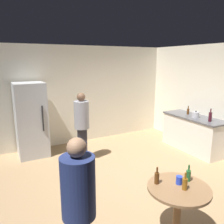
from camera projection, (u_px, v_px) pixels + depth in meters
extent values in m
cube|color=#9E7C56|center=(131.00, 183.00, 4.47)|extent=(5.20, 5.20, 0.10)
cube|color=silver|center=(82.00, 95.00, 6.42)|extent=(5.32, 0.06, 2.70)
cube|color=silver|center=(31.00, 120.00, 5.48)|extent=(0.70, 0.65, 1.80)
cube|color=#262628|center=(43.00, 119.00, 5.26)|extent=(0.03, 0.03, 0.60)
cube|color=beige|center=(193.00, 134.00, 5.93)|extent=(0.60, 1.63, 0.86)
cube|color=#4C4C51|center=(194.00, 117.00, 5.83)|extent=(0.64, 1.67, 0.04)
cylinder|color=#B2B2B7|center=(196.00, 115.00, 5.71)|extent=(0.17, 0.17, 0.14)
sphere|color=black|center=(196.00, 111.00, 5.69)|extent=(0.04, 0.04, 0.04)
cone|color=#B2B2B7|center=(199.00, 114.00, 5.76)|extent=(0.09, 0.04, 0.06)
cylinder|color=#3F141E|center=(210.00, 117.00, 5.32)|extent=(0.08, 0.08, 0.22)
cylinder|color=#3F141E|center=(211.00, 110.00, 5.29)|extent=(0.03, 0.03, 0.09)
cylinder|color=#593314|center=(188.00, 112.00, 6.04)|extent=(0.06, 0.06, 0.15)
cylinder|color=#593314|center=(188.00, 107.00, 6.02)|extent=(0.02, 0.02, 0.08)
cylinder|color=olive|center=(177.00, 214.00, 2.98)|extent=(0.10, 0.10, 0.70)
cylinder|color=olive|center=(179.00, 188.00, 2.90)|extent=(0.80, 0.80, 0.03)
cylinder|color=#8C5919|center=(185.00, 184.00, 2.82)|extent=(0.06, 0.06, 0.15)
cylinder|color=#8C5919|center=(186.00, 176.00, 2.80)|extent=(0.02, 0.02, 0.08)
cylinder|color=#593314|center=(157.00, 178.00, 2.96)|extent=(0.06, 0.06, 0.15)
cylinder|color=#593314|center=(157.00, 170.00, 2.94)|extent=(0.02, 0.02, 0.08)
cylinder|color=#26662D|center=(188.00, 176.00, 3.03)|extent=(0.06, 0.06, 0.15)
cylinder|color=#26662D|center=(189.00, 168.00, 3.00)|extent=(0.02, 0.02, 0.08)
cylinder|color=blue|center=(179.00, 180.00, 2.95)|extent=(0.08, 0.08, 0.11)
cube|color=#2D2D38|center=(82.00, 144.00, 5.29)|extent=(0.26, 0.24, 0.79)
cylinder|color=gray|center=(82.00, 115.00, 5.14)|extent=(0.44, 0.44, 0.63)
sphere|color=brown|center=(81.00, 97.00, 5.05)|extent=(0.19, 0.19, 0.19)
cylinder|color=navy|center=(78.00, 187.00, 2.20)|extent=(0.47, 0.47, 0.63)
sphere|color=tan|center=(77.00, 148.00, 2.11)|extent=(0.19, 0.19, 0.19)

